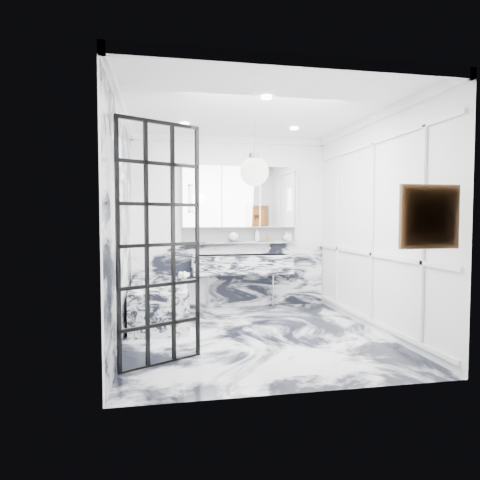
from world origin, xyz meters
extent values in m
plane|color=silver|center=(0.00, 0.00, 0.00)|extent=(3.60, 3.60, 0.00)
plane|color=white|center=(0.00, 0.00, 2.80)|extent=(3.60, 3.60, 0.00)
plane|color=white|center=(0.00, 1.80, 1.40)|extent=(3.60, 0.00, 3.60)
plane|color=white|center=(0.00, -1.80, 1.40)|extent=(3.60, 0.00, 3.60)
plane|color=white|center=(-1.60, 0.00, 1.40)|extent=(0.00, 3.60, 3.60)
plane|color=white|center=(1.60, 0.00, 1.40)|extent=(0.00, 3.60, 3.60)
cube|color=silver|center=(0.00, 1.78, 0.53)|extent=(3.18, 0.05, 1.05)
cube|color=silver|center=(-1.59, 0.00, 1.34)|extent=(0.02, 3.56, 2.68)
cube|color=white|center=(1.58, 0.00, 1.30)|extent=(0.03, 3.40, 2.30)
imported|color=#8C5919|center=(0.43, 1.71, 1.19)|extent=(0.10, 0.10, 0.21)
imported|color=#4C4C51|center=(0.99, 1.71, 1.17)|extent=(0.10, 0.10, 0.16)
imported|color=silver|center=(0.94, 1.71, 1.17)|extent=(0.16, 0.16, 0.16)
sphere|color=white|center=(0.03, 1.71, 1.17)|extent=(0.16, 0.16, 0.16)
cylinder|color=#8C5919|center=(0.62, 1.71, 1.14)|extent=(0.04, 0.04, 0.10)
cylinder|color=silver|center=(-0.86, 0.27, 0.61)|extent=(0.08, 0.08, 0.12)
cube|color=#D14D15|center=(1.20, -1.76, 1.49)|extent=(0.47, 0.05, 0.47)
sphere|color=white|center=(-0.27, -1.23, 1.91)|extent=(0.27, 0.27, 0.27)
cube|color=silver|center=(0.15, 1.55, 0.73)|extent=(1.60, 0.45, 0.30)
cube|color=silver|center=(0.15, 1.72, 1.07)|extent=(1.90, 0.14, 0.04)
cube|color=white|center=(0.15, 1.78, 1.21)|extent=(1.90, 0.03, 0.23)
cube|color=white|center=(0.15, 1.73, 1.82)|extent=(1.90, 0.16, 1.00)
cylinder|color=white|center=(-0.67, 1.63, 1.78)|extent=(0.07, 0.07, 0.40)
cylinder|color=white|center=(0.97, 1.63, 1.78)|extent=(0.07, 0.07, 0.40)
cube|color=silver|center=(-1.18, 0.90, 0.28)|extent=(0.75, 1.65, 0.55)
camera|label=1|loc=(-1.16, -5.17, 1.48)|focal=32.00mm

